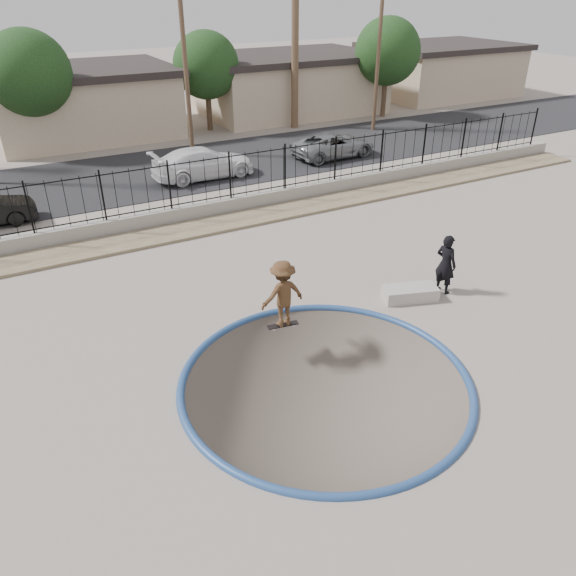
{
  "coord_description": "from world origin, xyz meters",
  "views": [
    {
      "loc": [
        -5.87,
        -9.9,
        8.44
      ],
      "look_at": [
        0.62,
        2.0,
        0.93
      ],
      "focal_mm": 35.0,
      "sensor_mm": 36.0,
      "label": 1
    }
  ],
  "objects_px": {
    "skater": "(283,297)",
    "car_c": "(203,163)",
    "videographer": "(446,264)",
    "concrete_ledge": "(410,293)",
    "car_d": "(334,145)",
    "skateboard": "(283,325)"
  },
  "relations": [
    {
      "from": "skater",
      "to": "videographer",
      "type": "distance_m",
      "value": 5.27
    },
    {
      "from": "videographer",
      "to": "concrete_ledge",
      "type": "distance_m",
      "value": 1.4
    },
    {
      "from": "skater",
      "to": "car_c",
      "type": "height_order",
      "value": "skater"
    },
    {
      "from": "videographer",
      "to": "car_d",
      "type": "distance_m",
      "value": 14.82
    },
    {
      "from": "skateboard",
      "to": "videographer",
      "type": "distance_m",
      "value": 5.34
    },
    {
      "from": "videographer",
      "to": "car_c",
      "type": "xyz_separation_m",
      "value": [
        -2.37,
        13.96,
        -0.18
      ]
    },
    {
      "from": "videographer",
      "to": "car_c",
      "type": "distance_m",
      "value": 14.16
    },
    {
      "from": "skater",
      "to": "car_d",
      "type": "height_order",
      "value": "skater"
    },
    {
      "from": "skater",
      "to": "car_c",
      "type": "distance_m",
      "value": 13.71
    },
    {
      "from": "car_d",
      "to": "car_c",
      "type": "bearing_deg",
      "value": 86.85
    },
    {
      "from": "concrete_ledge",
      "to": "car_c",
      "type": "xyz_separation_m",
      "value": [
        -1.18,
        13.86,
        0.55
      ]
    },
    {
      "from": "skateboard",
      "to": "car_d",
      "type": "bearing_deg",
      "value": 61.97
    },
    {
      "from": "car_c",
      "to": "car_d",
      "type": "xyz_separation_m",
      "value": [
        7.34,
        0.0,
        -0.07
      ]
    },
    {
      "from": "videographer",
      "to": "concrete_ledge",
      "type": "relative_size",
      "value": 1.16
    },
    {
      "from": "concrete_ledge",
      "to": "car_c",
      "type": "distance_m",
      "value": 13.92
    },
    {
      "from": "skateboard",
      "to": "videographer",
      "type": "height_order",
      "value": "videographer"
    },
    {
      "from": "car_d",
      "to": "concrete_ledge",
      "type": "bearing_deg",
      "value": 152.9
    },
    {
      "from": "videographer",
      "to": "car_d",
      "type": "height_order",
      "value": "videographer"
    },
    {
      "from": "skater",
      "to": "car_d",
      "type": "xyz_separation_m",
      "value": [
        10.22,
        13.4,
        -0.28
      ]
    },
    {
      "from": "skateboard",
      "to": "concrete_ledge",
      "type": "bearing_deg",
      "value": 2.77
    },
    {
      "from": "skater",
      "to": "skateboard",
      "type": "relative_size",
      "value": 2.13
    },
    {
      "from": "skateboard",
      "to": "car_d",
      "type": "relative_size",
      "value": 0.2
    }
  ]
}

